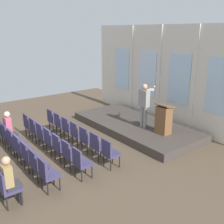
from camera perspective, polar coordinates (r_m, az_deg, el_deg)
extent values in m
plane|color=brown|center=(9.17, -16.86, -9.82)|extent=(15.96, 15.96, 0.00)
cube|color=silver|center=(11.90, 11.01, 7.71)|extent=(9.18, 0.10, 4.29)
cube|color=silver|center=(13.82, 2.21, 9.21)|extent=(1.08, 0.04, 2.07)
cube|color=silver|center=(13.30, 4.15, 8.96)|extent=(0.20, 0.08, 4.29)
cube|color=silver|center=(12.48, 7.65, 8.20)|extent=(1.08, 0.04, 2.07)
cube|color=silver|center=(12.01, 10.02, 7.85)|extent=(0.20, 0.08, 4.29)
cube|color=silver|center=(11.28, 14.29, 6.86)|extent=(1.08, 0.04, 2.07)
cube|color=silver|center=(10.87, 17.16, 6.38)|extent=(0.20, 0.08, 4.29)
cube|color=silver|center=(10.27, 22.31, 5.11)|extent=(1.08, 0.04, 2.07)
cube|color=#3F3833|center=(11.29, 4.95, -3.02)|extent=(5.62, 2.62, 0.32)
cylinder|color=gray|center=(10.63, 6.47, -0.96)|extent=(0.14, 0.14, 0.87)
cylinder|color=gray|center=(10.51, 7.15, -1.21)|extent=(0.14, 0.14, 0.87)
cube|color=gray|center=(10.36, 6.96, 2.93)|extent=(0.42, 0.22, 0.66)
cube|color=#26663F|center=(10.42, 7.43, 3.44)|extent=(0.06, 0.01, 0.39)
sphere|color=tan|center=(10.26, 7.09, 5.44)|extent=(0.21, 0.21, 0.21)
cylinder|color=gray|center=(10.55, 6.38, 3.82)|extent=(0.09, 0.28, 0.45)
cylinder|color=gray|center=(10.27, 8.14, 4.65)|extent=(0.15, 0.36, 0.15)
cylinder|color=gray|center=(10.39, 8.47, 4.91)|extent=(0.11, 0.34, 0.15)
sphere|color=tan|center=(10.63, 9.10, 5.41)|extent=(0.10, 0.10, 0.10)
cylinder|color=black|center=(11.00, 6.51, -2.66)|extent=(0.28, 0.28, 0.03)
cylinder|color=black|center=(10.77, 6.64, 1.04)|extent=(0.02, 0.02, 1.45)
sphere|color=#262626|center=(10.58, 6.79, 5.02)|extent=(0.07, 0.07, 0.07)
cube|color=brown|center=(10.05, 11.07, -1.74)|extent=(0.52, 0.40, 1.05)
cube|color=brown|center=(9.90, 11.33, 1.38)|extent=(0.60, 0.48, 0.14)
cylinder|color=black|center=(11.29, -11.01, -3.05)|extent=(0.04, 0.04, 0.40)
cylinder|color=black|center=(11.60, -11.81, -2.55)|extent=(0.04, 0.04, 0.40)
cylinder|color=black|center=(11.15, -12.56, -3.40)|extent=(0.04, 0.04, 0.40)
cylinder|color=black|center=(11.46, -13.34, -2.89)|extent=(0.04, 0.04, 0.40)
cube|color=#383356|center=(11.30, -12.26, -1.82)|extent=(0.46, 0.44, 0.08)
cube|color=#383356|center=(11.14, -13.22, -0.70)|extent=(0.46, 0.06, 0.46)
cylinder|color=black|center=(10.74, -9.42, -4.03)|extent=(0.04, 0.04, 0.40)
cylinder|color=black|center=(11.04, -10.32, -3.48)|extent=(0.04, 0.04, 0.40)
cylinder|color=black|center=(10.60, -11.04, -4.41)|extent=(0.04, 0.04, 0.40)
cylinder|color=black|center=(10.91, -11.90, -3.84)|extent=(0.04, 0.04, 0.40)
cube|color=#383356|center=(10.74, -10.74, -2.74)|extent=(0.46, 0.44, 0.08)
cube|color=#383356|center=(10.57, -11.74, -1.57)|extent=(0.46, 0.06, 0.46)
cylinder|color=black|center=(10.21, -7.67, -5.10)|extent=(0.04, 0.04, 0.40)
cylinder|color=black|center=(10.50, -8.66, -4.50)|extent=(0.04, 0.04, 0.40)
cylinder|color=black|center=(10.06, -9.35, -5.53)|extent=(0.04, 0.04, 0.40)
cylinder|color=black|center=(10.36, -10.31, -4.90)|extent=(0.04, 0.04, 0.40)
cube|color=#383356|center=(10.19, -9.06, -3.75)|extent=(0.46, 0.44, 0.08)
cube|color=#383356|center=(10.02, -10.09, -2.54)|extent=(0.46, 0.06, 0.46)
cylinder|color=black|center=(9.69, -5.72, -6.29)|extent=(0.04, 0.04, 0.40)
cylinder|color=black|center=(9.97, -6.82, -5.62)|extent=(0.04, 0.04, 0.40)
cylinder|color=black|center=(9.53, -7.47, -6.77)|extent=(0.04, 0.04, 0.40)
cylinder|color=black|center=(9.82, -8.53, -6.07)|extent=(0.04, 0.04, 0.40)
cube|color=#383356|center=(9.66, -7.19, -4.88)|extent=(0.46, 0.44, 0.08)
cube|color=#383356|center=(9.48, -8.24, -3.62)|extent=(0.46, 0.06, 0.46)
cylinder|color=black|center=(9.19, -3.54, -7.60)|extent=(0.04, 0.04, 0.40)
cylinder|color=black|center=(9.46, -4.78, -6.86)|extent=(0.04, 0.04, 0.40)
cylinder|color=black|center=(9.02, -5.35, -8.14)|extent=(0.04, 0.04, 0.40)
cylinder|color=black|center=(9.30, -6.55, -7.37)|extent=(0.04, 0.04, 0.40)
cube|color=#383356|center=(9.14, -5.09, -6.12)|extent=(0.46, 0.44, 0.08)
cube|color=#383356|center=(8.95, -6.17, -4.82)|extent=(0.46, 0.06, 0.46)
cylinder|color=black|center=(8.70, -1.10, -9.05)|extent=(0.04, 0.04, 0.40)
cylinder|color=black|center=(8.97, -2.48, -8.24)|extent=(0.04, 0.04, 0.40)
cylinder|color=black|center=(8.53, -2.97, -9.66)|extent=(0.04, 0.04, 0.40)
cylinder|color=black|center=(8.80, -4.32, -8.80)|extent=(0.04, 0.04, 0.40)
cube|color=#383356|center=(8.64, -2.74, -7.50)|extent=(0.46, 0.44, 0.08)
cube|color=#383356|center=(8.44, -3.83, -6.16)|extent=(0.46, 0.06, 0.46)
cylinder|color=black|center=(8.25, 1.64, -10.65)|extent=(0.04, 0.04, 0.40)
cylinder|color=black|center=(8.50, 0.09, -9.75)|extent=(0.04, 0.04, 0.40)
cylinder|color=black|center=(8.06, -0.27, -11.34)|extent=(0.04, 0.04, 0.40)
cylinder|color=black|center=(8.32, -1.80, -10.39)|extent=(0.04, 0.04, 0.40)
cube|color=#383356|center=(8.17, -0.09, -9.03)|extent=(0.46, 0.44, 0.08)
cube|color=#383356|center=(7.95, -1.19, -7.66)|extent=(0.46, 0.06, 0.46)
cylinder|color=black|center=(10.92, -15.75, -4.12)|extent=(0.04, 0.04, 0.40)
cylinder|color=black|center=(11.23, -16.45, -3.57)|extent=(0.04, 0.04, 0.40)
cylinder|color=black|center=(10.81, -17.41, -4.48)|extent=(0.04, 0.04, 0.40)
cylinder|color=black|center=(11.13, -18.07, -3.92)|extent=(0.04, 0.04, 0.40)
cube|color=#383356|center=(10.94, -17.03, -2.84)|extent=(0.46, 0.44, 0.08)
cube|color=#383356|center=(10.79, -18.09, -1.69)|extent=(0.46, 0.06, 0.46)
cylinder|color=black|center=(10.35, -14.37, -5.20)|extent=(0.04, 0.04, 0.40)
cylinder|color=black|center=(10.66, -15.15, -4.59)|extent=(0.04, 0.04, 0.40)
cylinder|color=black|center=(10.24, -16.11, -5.60)|extent=(0.04, 0.04, 0.40)
cylinder|color=black|center=(10.55, -16.85, -4.97)|extent=(0.04, 0.04, 0.40)
cube|color=#383356|center=(10.36, -15.72, -3.85)|extent=(0.46, 0.44, 0.08)
cube|color=#383356|center=(10.21, -16.83, -2.66)|extent=(0.46, 0.06, 0.46)
cylinder|color=black|center=(9.79, -12.82, -6.40)|extent=(0.04, 0.04, 0.40)
cylinder|color=black|center=(10.10, -13.70, -5.72)|extent=(0.04, 0.04, 0.40)
cylinder|color=black|center=(9.67, -14.65, -6.84)|extent=(0.04, 0.04, 0.40)
cylinder|color=black|center=(9.98, -15.48, -6.14)|extent=(0.04, 0.04, 0.40)
cube|color=#383356|center=(9.79, -14.27, -4.98)|extent=(0.46, 0.44, 0.08)
cube|color=#383356|center=(9.63, -15.42, -3.73)|extent=(0.46, 0.06, 0.46)
cylinder|color=black|center=(9.25, -11.09, -7.73)|extent=(0.04, 0.04, 0.40)
cylinder|color=black|center=(9.55, -12.07, -6.98)|extent=(0.04, 0.04, 0.40)
cylinder|color=black|center=(9.12, -13.01, -8.23)|extent=(0.04, 0.04, 0.40)
cylinder|color=black|center=(9.43, -13.94, -7.45)|extent=(0.04, 0.04, 0.40)
cube|color=#383356|center=(9.24, -12.62, -6.24)|extent=(0.46, 0.44, 0.08)
cube|color=#383356|center=(9.07, -13.82, -4.94)|extent=(0.46, 0.06, 0.46)
cylinder|color=black|center=(8.72, -9.12, -9.23)|extent=(0.04, 0.04, 0.40)
cylinder|color=black|center=(9.01, -10.24, -8.38)|extent=(0.04, 0.04, 0.40)
cylinder|color=black|center=(8.59, -11.14, -9.79)|extent=(0.04, 0.04, 0.40)
cylinder|color=black|center=(8.88, -12.20, -8.91)|extent=(0.04, 0.04, 0.40)
cube|color=#383356|center=(8.70, -10.76, -7.65)|extent=(0.46, 0.44, 0.08)
cube|color=#383356|center=(8.51, -12.01, -6.30)|extent=(0.46, 0.06, 0.46)
cylinder|color=black|center=(8.21, -6.89, -10.90)|extent=(0.04, 0.04, 0.40)
cylinder|color=black|center=(8.49, -8.16, -9.95)|extent=(0.04, 0.04, 0.40)
cylinder|color=black|center=(8.07, -9.00, -11.54)|extent=(0.04, 0.04, 0.40)
cylinder|color=black|center=(8.35, -10.22, -10.55)|extent=(0.04, 0.04, 0.40)
cube|color=#383356|center=(8.17, -8.65, -9.24)|extent=(0.46, 0.44, 0.08)
cube|color=#383356|center=(7.98, -9.93, -7.84)|extent=(0.46, 0.06, 0.46)
cylinder|color=black|center=(7.72, -4.34, -12.76)|extent=(0.04, 0.04, 0.40)
cylinder|color=black|center=(7.99, -5.79, -11.71)|extent=(0.04, 0.04, 0.40)
cylinder|color=black|center=(7.57, -6.55, -13.50)|extent=(0.04, 0.04, 0.40)
cylinder|color=black|center=(7.84, -7.95, -12.39)|extent=(0.04, 0.04, 0.40)
cube|color=#383356|center=(7.66, -6.22, -11.02)|extent=(0.46, 0.44, 0.08)
cube|color=#383356|center=(7.46, -7.55, -9.59)|extent=(0.46, 0.06, 0.46)
cylinder|color=black|center=(10.62, -20.80, -5.22)|extent=(0.04, 0.04, 0.40)
cylinder|color=black|center=(10.95, -21.37, -4.62)|extent=(0.04, 0.04, 0.40)
cylinder|color=black|center=(10.55, -22.56, -5.59)|extent=(0.04, 0.04, 0.40)
cylinder|color=black|center=(10.87, -23.08, -4.97)|extent=(0.04, 0.04, 0.40)
cube|color=#383356|center=(10.66, -22.09, -3.90)|extent=(0.46, 0.44, 0.08)
cylinder|color=black|center=(10.04, -19.67, -6.40)|extent=(0.04, 0.04, 0.40)
cylinder|color=black|center=(10.36, -20.31, -5.73)|extent=(0.04, 0.04, 0.40)
cylinder|color=black|center=(9.96, -21.53, -6.81)|extent=(0.04, 0.04, 0.40)
cylinder|color=black|center=(10.28, -22.11, -6.12)|extent=(0.04, 0.04, 0.40)
cube|color=#383356|center=(10.07, -21.05, -5.01)|extent=(0.46, 0.44, 0.08)
cube|color=#383356|center=(9.93, -22.26, -3.79)|extent=(0.46, 0.06, 0.46)
cylinder|color=#2D2D33|center=(10.28, -20.11, -5.78)|extent=(0.10, 0.10, 0.44)
cylinder|color=#2D2D33|center=(10.12, -19.79, -6.12)|extent=(0.10, 0.10, 0.44)
cube|color=#2D2D33|center=(10.06, -20.76, -4.62)|extent=(0.34, 0.36, 0.12)
cube|color=#B24C66|center=(9.91, -21.59, -2.78)|extent=(0.36, 0.20, 0.61)
sphere|color=beige|center=(9.79, -21.75, -0.47)|extent=(0.20, 0.20, 0.20)
cylinder|color=black|center=(9.47, -18.40, -7.73)|extent=(0.04, 0.04, 0.40)
cylinder|color=black|center=(9.78, -19.12, -6.98)|extent=(0.04, 0.04, 0.40)
cylinder|color=black|center=(9.38, -20.37, -8.18)|extent=(0.04, 0.04, 0.40)
cylinder|color=black|center=(9.70, -21.03, -7.41)|extent=(0.04, 0.04, 0.40)
cube|color=#383356|center=(9.49, -19.88, -6.25)|extent=(0.46, 0.44, 0.08)
cube|color=#383356|center=(9.34, -21.15, -4.97)|extent=(0.46, 0.06, 0.46)
cylinder|color=black|center=(8.91, -16.96, -9.23)|extent=(0.04, 0.04, 0.40)
cylinder|color=black|center=(9.21, -17.78, -8.38)|extent=(0.04, 0.04, 0.40)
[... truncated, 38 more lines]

